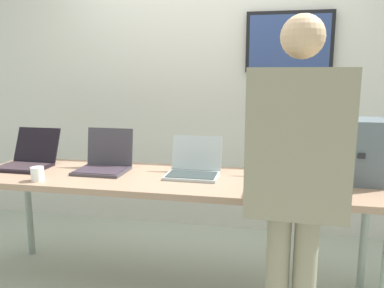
% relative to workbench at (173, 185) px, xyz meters
% --- Properties ---
extents(back_wall, '(8.00, 0.11, 2.69)m').
position_rel_workbench_xyz_m(back_wall, '(0.01, 1.13, 0.63)').
color(back_wall, beige).
rests_on(back_wall, ground).
extents(workbench, '(2.71, 0.70, 0.78)m').
position_rel_workbench_xyz_m(workbench, '(0.00, 0.00, 0.00)').
color(workbench, '#98765F').
rests_on(workbench, ground).
extents(equipment_box, '(0.34, 0.33, 0.39)m').
position_rel_workbench_xyz_m(equipment_box, '(1.13, 0.13, 0.25)').
color(equipment_box, '#505B63').
rests_on(equipment_box, workbench).
extents(laptop_station_0, '(0.35, 0.38, 0.26)m').
position_rel_workbench_xyz_m(laptop_station_0, '(-1.10, 0.08, 0.11)').
color(laptop_station_0, black).
rests_on(laptop_station_0, workbench).
extents(laptop_station_1, '(0.34, 0.32, 0.28)m').
position_rel_workbench_xyz_m(laptop_station_1, '(-0.51, 0.08, 0.12)').
color(laptop_station_1, '#3C3840').
rests_on(laptop_station_1, workbench).
extents(laptop_station_2, '(0.34, 0.32, 0.25)m').
position_rel_workbench_xyz_m(laptop_station_2, '(0.12, 0.08, 0.11)').
color(laptop_station_2, '#A9B5B8').
rests_on(laptop_station_2, workbench).
extents(laptop_station_3, '(0.38, 0.35, 0.27)m').
position_rel_workbench_xyz_m(laptop_station_3, '(0.74, 0.07, 0.12)').
color(laptop_station_3, black).
rests_on(laptop_station_3, workbench).
extents(person, '(0.45, 0.60, 1.69)m').
position_rel_workbench_xyz_m(person, '(0.73, -0.62, 0.30)').
color(person, gray).
rests_on(person, ground).
extents(coffee_mug, '(0.08, 0.08, 0.09)m').
position_rel_workbench_xyz_m(coffee_mug, '(-0.82, -0.25, 0.10)').
color(coffee_mug, white).
rests_on(coffee_mug, workbench).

